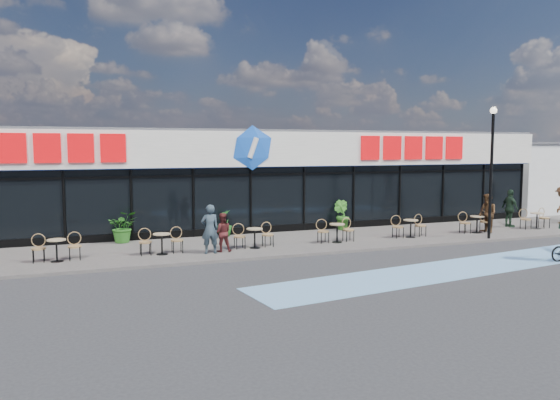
% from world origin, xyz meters
% --- Properties ---
extents(ground, '(120.00, 120.00, 0.00)m').
position_xyz_m(ground, '(0.00, 0.00, 0.00)').
color(ground, '#28282B').
rests_on(ground, ground).
extents(sidewalk, '(44.00, 5.00, 0.10)m').
position_xyz_m(sidewalk, '(0.00, 4.50, 0.05)').
color(sidewalk, '#5A544F').
rests_on(sidewalk, ground).
extents(bike_lane, '(14.17, 4.13, 0.01)m').
position_xyz_m(bike_lane, '(4.00, -1.50, 0.01)').
color(bike_lane, '#6898C4').
rests_on(bike_lane, ground).
extents(building, '(30.60, 6.57, 4.75)m').
position_xyz_m(building, '(-0.00, 9.93, 2.34)').
color(building, black).
rests_on(building, ground).
extents(neighbour_building, '(9.20, 7.20, 4.11)m').
position_xyz_m(neighbour_building, '(20.50, 11.00, 2.06)').
color(neighbour_building, silver).
rests_on(neighbour_building, ground).
extents(lamp_post, '(0.28, 0.28, 5.34)m').
position_xyz_m(lamp_post, '(8.76, 2.30, 3.26)').
color(lamp_post, black).
rests_on(lamp_post, sidewalk).
extents(bistro_set_1, '(1.54, 0.62, 0.90)m').
position_xyz_m(bistro_set_1, '(-7.72, 3.73, 0.56)').
color(bistro_set_1, tan).
rests_on(bistro_set_1, sidewalk).
extents(bistro_set_2, '(1.54, 0.62, 0.90)m').
position_xyz_m(bistro_set_2, '(-4.32, 3.73, 0.56)').
color(bistro_set_2, tan).
rests_on(bistro_set_2, sidewalk).
extents(bistro_set_3, '(1.54, 0.62, 0.90)m').
position_xyz_m(bistro_set_3, '(-0.92, 3.73, 0.56)').
color(bistro_set_3, tan).
rests_on(bistro_set_3, sidewalk).
extents(bistro_set_4, '(1.54, 0.62, 0.90)m').
position_xyz_m(bistro_set_4, '(2.48, 3.73, 0.56)').
color(bistro_set_4, tan).
rests_on(bistro_set_4, sidewalk).
extents(bistro_set_5, '(1.54, 0.62, 0.90)m').
position_xyz_m(bistro_set_5, '(5.89, 3.73, 0.56)').
color(bistro_set_5, tan).
rests_on(bistro_set_5, sidewalk).
extents(bistro_set_6, '(1.54, 0.62, 0.90)m').
position_xyz_m(bistro_set_6, '(9.29, 3.73, 0.56)').
color(bistro_set_6, tan).
rests_on(bistro_set_6, sidewalk).
extents(bistro_set_7, '(1.54, 0.62, 0.90)m').
position_xyz_m(bistro_set_7, '(12.69, 3.73, 0.56)').
color(bistro_set_7, tan).
rests_on(bistro_set_7, sidewalk).
extents(potted_plant_left, '(1.17, 1.03, 1.25)m').
position_xyz_m(potted_plant_left, '(-5.37, 6.60, 0.73)').
color(potted_plant_left, '#2A6D1F').
rests_on(potted_plant_left, sidewalk).
extents(potted_plant_mid, '(0.70, 0.70, 1.10)m').
position_xyz_m(potted_plant_mid, '(-1.28, 6.64, 0.65)').
color(potted_plant_mid, '#195618').
rests_on(potted_plant_mid, sidewalk).
extents(potted_plant_right, '(0.85, 0.92, 1.34)m').
position_xyz_m(potted_plant_right, '(4.17, 6.57, 0.77)').
color(potted_plant_right, '#2E6D1F').
rests_on(potted_plant_right, sidewalk).
extents(patron_left, '(0.64, 0.42, 1.74)m').
position_xyz_m(patron_left, '(-2.71, 3.22, 0.97)').
color(patron_left, '#2E3D48').
rests_on(patron_left, sidewalk).
extents(patron_right, '(0.77, 0.65, 1.40)m').
position_xyz_m(patron_right, '(-2.22, 3.38, 0.80)').
color(patron_right, '#48191A').
rests_on(patron_right, sidewalk).
extents(pedestrian_a, '(0.70, 0.87, 1.72)m').
position_xyz_m(pedestrian_a, '(9.70, 3.48, 0.96)').
color(pedestrian_a, '#472E19').
rests_on(pedestrian_a, sidewalk).
extents(pedestrian_b, '(0.51, 1.07, 1.77)m').
position_xyz_m(pedestrian_b, '(11.92, 4.50, 0.98)').
color(pedestrian_b, black).
rests_on(pedestrian_b, sidewalk).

